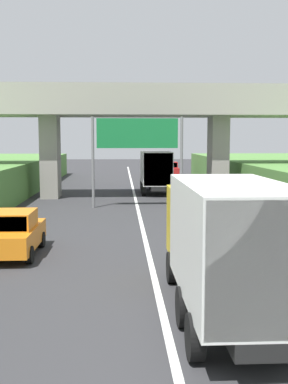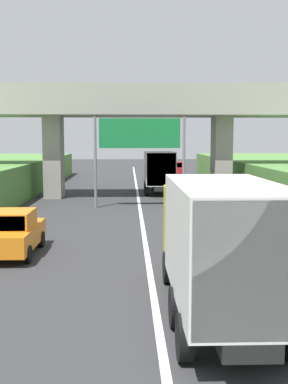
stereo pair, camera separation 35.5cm
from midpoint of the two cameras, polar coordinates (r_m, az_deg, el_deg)
name	(u,v)px [view 2 (the right image)]	position (r m, az deg, el deg)	size (l,w,h in m)	color
lane_centre_stripe	(140,209)	(29.44, -0.15, -2.13)	(0.20, 90.61, 0.01)	white
overpass_bridge	(138,113)	(35.49, -0.45, 9.63)	(40.00, 4.80, 8.34)	#9E998E
overhead_highway_sign	(140,140)	(29.93, -0.19, 6.39)	(5.88, 0.18, 5.84)	slate
truck_yellow	(218,241)	(11.63, 9.88, -5.91)	(2.44, 7.30, 3.44)	black
truck_blue	(159,169)	(38.49, 2.06, 2.79)	(2.44, 7.30, 3.44)	black
car_orange	(13,233)	(18.45, -15.27, -4.85)	(1.86, 4.10, 1.72)	orange
car_red	(175,169)	(55.78, 4.00, 2.81)	(1.86, 4.10, 1.72)	red
construction_barrel_3	(260,210)	(27.03, 14.38, -2.13)	(0.57, 0.57, 0.90)	orange
construction_barrel_4	(240,198)	(31.89, 11.97, -0.78)	(0.57, 0.57, 0.90)	orange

